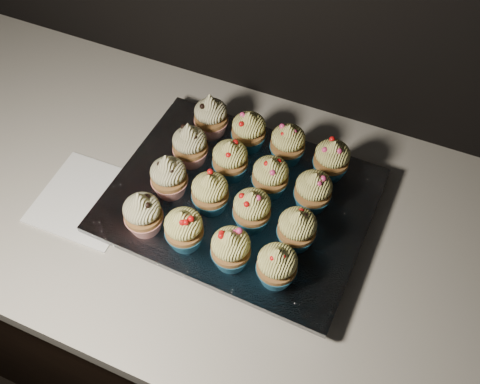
{
  "coord_description": "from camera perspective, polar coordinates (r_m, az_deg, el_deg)",
  "views": [
    {
      "loc": [
        0.44,
        1.22,
        1.68
      ],
      "look_at": [
        0.23,
        1.71,
        0.95
      ],
      "focal_mm": 40.0,
      "sensor_mm": 36.0,
      "label": 1
    }
  ],
  "objects": [
    {
      "name": "cupcake_4",
      "position": [
        0.9,
        -7.6,
        1.69
      ],
      "size": [
        0.06,
        0.06,
        0.1
      ],
      "color": "#B11E18",
      "rests_on": "foil_lining"
    },
    {
      "name": "cupcake_11",
      "position": [
        0.89,
        7.81,
        0.12
      ],
      "size": [
        0.06,
        0.06,
        0.08
      ],
      "color": "#1C5F85",
      "rests_on": "foil_lining"
    },
    {
      "name": "baking_tray",
      "position": [
        0.94,
        0.0,
        -1.41
      ],
      "size": [
        0.41,
        0.32,
        0.02
      ],
      "primitive_type": "cube",
      "rotation": [
        0.0,
        0.0,
        -0.03
      ],
      "color": "black",
      "rests_on": "worktop"
    },
    {
      "name": "cupcake_2",
      "position": [
        0.82,
        -0.98,
        -6.05
      ],
      "size": [
        0.06,
        0.06,
        0.08
      ],
      "color": "#1C5F85",
      "rests_on": "foil_lining"
    },
    {
      "name": "cupcake_3",
      "position": [
        0.81,
        3.96,
        -7.82
      ],
      "size": [
        0.06,
        0.06,
        0.08
      ],
      "color": "#1C5F85",
      "rests_on": "foil_lining"
    },
    {
      "name": "cupcake_15",
      "position": [
        0.93,
        9.74,
        3.46
      ],
      "size": [
        0.06,
        0.06,
        0.08
      ],
      "color": "#1C5F85",
      "rests_on": "foil_lining"
    },
    {
      "name": "cupcake_13",
      "position": [
        0.96,
        0.94,
        6.54
      ],
      "size": [
        0.06,
        0.06,
        0.08
      ],
      "color": "#1C5F85",
      "rests_on": "foil_lining"
    },
    {
      "name": "foil_lining",
      "position": [
        0.92,
        0.0,
        -0.81
      ],
      "size": [
        0.45,
        0.35,
        0.01
      ],
      "primitive_type": "cube",
      "rotation": [
        0.0,
        0.0,
        -0.03
      ],
      "color": "silver",
      "rests_on": "baking_tray"
    },
    {
      "name": "cupcake_6",
      "position": [
        0.86,
        1.28,
        -1.87
      ],
      "size": [
        0.06,
        0.06,
        0.08
      ],
      "color": "#1C5F85",
      "rests_on": "foil_lining"
    },
    {
      "name": "cupcake_0",
      "position": [
        0.86,
        -10.33,
        -2.23
      ],
      "size": [
        0.06,
        0.06,
        0.1
      ],
      "color": "#B11E18",
      "rests_on": "foil_lining"
    },
    {
      "name": "napkin",
      "position": [
        0.99,
        -15.93,
        -0.75
      ],
      "size": [
        0.17,
        0.17,
        0.0
      ],
      "primitive_type": "cube",
      "rotation": [
        0.0,
        0.0,
        0.02
      ],
      "color": "white",
      "rests_on": "worktop"
    },
    {
      "name": "cupcake_10",
      "position": [
        0.9,
        3.26,
        1.7
      ],
      "size": [
        0.06,
        0.06,
        0.08
      ],
      "color": "#1C5F85",
      "rests_on": "foil_lining"
    },
    {
      "name": "cupcake_14",
      "position": [
        0.95,
        5.12,
        5.17
      ],
      "size": [
        0.06,
        0.06,
        0.08
      ],
      "color": "#1C5F85",
      "rests_on": "foil_lining"
    },
    {
      "name": "cupcake_12",
      "position": [
        0.99,
        -3.13,
        8.09
      ],
      "size": [
        0.06,
        0.06,
        0.1
      ],
      "color": "#B11E18",
      "rests_on": "foil_lining"
    },
    {
      "name": "cupcake_1",
      "position": [
        0.84,
        -5.98,
        -3.94
      ],
      "size": [
        0.06,
        0.06,
        0.08
      ],
      "color": "#1C5F85",
      "rests_on": "foil_lining"
    },
    {
      "name": "cabinet",
      "position": [
        1.41,
        -8.84,
        -9.89
      ],
      "size": [
        2.4,
        0.6,
        0.86
      ],
      "primitive_type": "cube",
      "color": "black",
      "rests_on": "ground"
    },
    {
      "name": "cupcake_7",
      "position": [
        0.84,
        6.09,
        -3.91
      ],
      "size": [
        0.06,
        0.06,
        0.08
      ],
      "color": "#1C5F85",
      "rests_on": "foil_lining"
    },
    {
      "name": "cupcake_9",
      "position": [
        0.92,
        -1.05,
        3.48
      ],
      "size": [
        0.06,
        0.06,
        0.08
      ],
      "color": "#1C5F85",
      "rests_on": "foil_lining"
    },
    {
      "name": "cupcake_8",
      "position": [
        0.94,
        -5.36,
        5.02
      ],
      "size": [
        0.06,
        0.06,
        0.1
      ],
      "color": "#B11E18",
      "rests_on": "foil_lining"
    },
    {
      "name": "worktop",
      "position": [
        1.03,
        -11.94,
        1.36
      ],
      "size": [
        2.44,
        0.64,
        0.04
      ],
      "primitive_type": "cube",
      "color": "beige",
      "rests_on": "cabinet"
    },
    {
      "name": "cupcake_5",
      "position": [
        0.88,
        -3.2,
        -0.05
      ],
      "size": [
        0.06,
        0.06,
        0.08
      ],
      "color": "#1C5F85",
      "rests_on": "foil_lining"
    }
  ]
}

